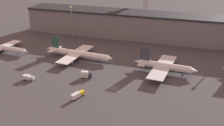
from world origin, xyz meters
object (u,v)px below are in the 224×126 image
at_px(airplane_0, 2,48).
at_px(airplane_1, 78,54).
at_px(service_vehicle_0, 28,77).
at_px(airplane_2, 164,67).
at_px(service_vehicle_5, 86,74).
at_px(service_vehicle_1, 77,95).

distance_m(airplane_0, airplane_1, 53.69).
relative_size(airplane_0, service_vehicle_0, 6.85).
xyz_separation_m(airplane_1, airplane_2, (54.71, -4.17, 0.31)).
relative_size(airplane_1, airplane_2, 1.29).
bearing_deg(airplane_0, airplane_1, 9.58).
bearing_deg(airplane_1, service_vehicle_5, -52.04).
relative_size(service_vehicle_0, service_vehicle_5, 1.02).
height_order(service_vehicle_1, service_vehicle_5, service_vehicle_5).
bearing_deg(airplane_0, airplane_2, 5.01).
relative_size(service_vehicle_0, service_vehicle_1, 0.76).
bearing_deg(airplane_0, service_vehicle_5, -11.12).
xyz_separation_m(airplane_0, service_vehicle_0, (41.10, -31.81, -1.29)).
height_order(airplane_2, service_vehicle_0, airplane_2).
xyz_separation_m(airplane_1, service_vehicle_0, (-12.41, -36.21, -1.69)).
relative_size(airplane_0, service_vehicle_5, 6.97).
bearing_deg(airplane_2, service_vehicle_1, -125.01).
distance_m(airplane_0, airplane_2, 108.22).
distance_m(airplane_1, service_vehicle_0, 38.31).
bearing_deg(service_vehicle_0, airplane_0, 138.14).
relative_size(airplane_0, airplane_2, 1.14).
distance_m(service_vehicle_0, service_vehicle_1, 33.92).
bearing_deg(service_vehicle_0, airplane_1, 66.96).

